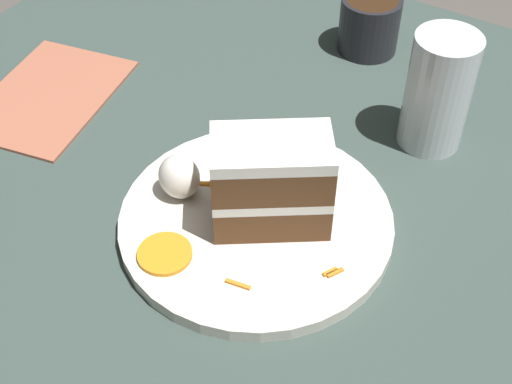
# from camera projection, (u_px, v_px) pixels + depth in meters

# --- Properties ---
(ground_plane) EXTENTS (6.00, 6.00, 0.00)m
(ground_plane) POSITION_uv_depth(u_px,v_px,m) (239.00, 203.00, 0.80)
(ground_plane) COLOR #4C4742
(ground_plane) RESTS_ON ground
(dining_table) EXTENTS (0.99, 0.95, 0.03)m
(dining_table) POSITION_uv_depth(u_px,v_px,m) (239.00, 195.00, 0.79)
(dining_table) COLOR #384742
(dining_table) RESTS_ON ground
(plate) EXTENTS (0.28, 0.28, 0.02)m
(plate) POSITION_uv_depth(u_px,v_px,m) (256.00, 222.00, 0.74)
(plate) COLOR silver
(plate) RESTS_ON dining_table
(cake_slice) EXTENTS (0.13, 0.12, 0.10)m
(cake_slice) POSITION_uv_depth(u_px,v_px,m) (271.00, 182.00, 0.69)
(cake_slice) COLOR brown
(cake_slice) RESTS_ON plate
(cream_dollop) EXTENTS (0.04, 0.04, 0.05)m
(cream_dollop) POSITION_uv_depth(u_px,v_px,m) (179.00, 177.00, 0.74)
(cream_dollop) COLOR white
(cream_dollop) RESTS_ON plate
(orange_garnish) EXTENTS (0.05, 0.05, 0.00)m
(orange_garnish) POSITION_uv_depth(u_px,v_px,m) (166.00, 255.00, 0.69)
(orange_garnish) COLOR orange
(orange_garnish) RESTS_ON plate
(carrot_shreds_scatter) EXTENTS (0.19, 0.16, 0.00)m
(carrot_shreds_scatter) POSITION_uv_depth(u_px,v_px,m) (262.00, 234.00, 0.71)
(carrot_shreds_scatter) COLOR orange
(carrot_shreds_scatter) RESTS_ON plate
(drinking_glass) EXTENTS (0.07, 0.07, 0.14)m
(drinking_glass) POSITION_uv_depth(u_px,v_px,m) (437.00, 99.00, 0.80)
(drinking_glass) COLOR silver
(drinking_glass) RESTS_ON dining_table
(coffee_mug) EXTENTS (0.08, 0.08, 0.08)m
(coffee_mug) POSITION_uv_depth(u_px,v_px,m) (371.00, 23.00, 0.95)
(coffee_mug) COLOR #232328
(coffee_mug) RESTS_ON dining_table
(menu_card) EXTENTS (0.18, 0.23, 0.00)m
(menu_card) POSITION_uv_depth(u_px,v_px,m) (49.00, 96.00, 0.90)
(menu_card) COLOR #B2664C
(menu_card) RESTS_ON dining_table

